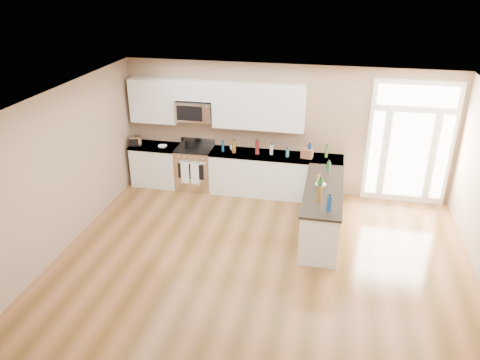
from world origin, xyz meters
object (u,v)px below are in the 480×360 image
at_px(peninsula_cabinet, 322,213).
at_px(toaster_oven, 136,141).
at_px(stockpot, 190,143).
at_px(kitchen_range, 195,168).

relative_size(peninsula_cabinet, toaster_oven, 9.11).
xyz_separation_m(peninsula_cabinet, stockpot, (-2.99, 1.49, 0.61)).
height_order(peninsula_cabinet, stockpot, stockpot).
bearing_deg(toaster_oven, kitchen_range, -15.37).
bearing_deg(stockpot, peninsula_cabinet, -26.53).
distance_m(peninsula_cabinet, kitchen_range, 3.23).
bearing_deg(peninsula_cabinet, stockpot, 153.47).
relative_size(kitchen_range, toaster_oven, 4.24).
bearing_deg(kitchen_range, stockpot, 157.44).
bearing_deg(stockpot, kitchen_range, -22.56).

